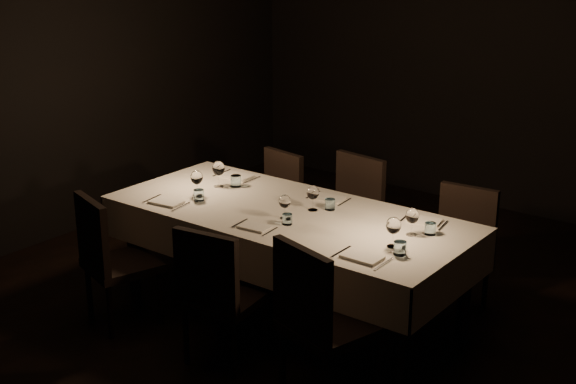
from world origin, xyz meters
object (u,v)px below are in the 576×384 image
Objects in this scene: chair_near_left at (110,255)px; chair_far_center at (350,212)px; chair_far_right at (461,243)px; chair_near_right at (318,316)px; chair_near_center at (217,290)px; chair_far_left at (275,200)px; dining_table at (288,222)px.

chair_near_left is 1.86m from chair_far_center.
chair_near_left is 1.06× the size of chair_far_right.
chair_far_right is at bearing -77.93° from chair_near_right.
chair_near_center reaches higher than chair_far_right.
chair_far_left is at bearing 178.33° from chair_far_right.
chair_near_left is (-0.85, -0.85, -0.18)m from dining_table.
chair_far_center is at bearing -46.87° from chair_near_right.
dining_table is at bearing -141.55° from chair_far_right.
chair_near_left is at bearing 18.58° from chair_near_right.
chair_far_right is at bearing 42.55° from dining_table.
chair_far_right is at bearing 8.66° from chair_far_center.
chair_near_center is at bearing -84.82° from dining_table.
chair_near_center is 1.04× the size of chair_far_left.
dining_table is 0.83m from chair_far_center.
dining_table is 2.88× the size of chair_far_right.
dining_table is 2.77× the size of chair_near_center.
chair_near_left is 0.93m from chair_near_center.
chair_near_center is 1.83m from chair_far_right.
chair_near_center is 1.75m from chair_far_left.
chair_far_center is 0.92m from chair_far_right.
chair_far_right reaches higher than chair_far_left.
chair_far_center is at bearing 14.58° from chair_far_left.
chair_near_left is 0.98× the size of chair_far_center.
chair_near_left is 1.02× the size of chair_near_center.
chair_far_left is (-0.71, 0.76, -0.20)m from dining_table.
chair_far_left is (-0.78, 1.57, -0.02)m from chair_near_center.
chair_near_right reaches higher than chair_near_left.
chair_near_center is at bearing 19.12° from chair_near_right.
chair_near_right is 1.11× the size of chair_far_left.
chair_near_left reaches higher than chair_far_right.
chair_far_left reaches higher than dining_table.
chair_far_center is (-0.82, 1.58, -0.01)m from chair_near_right.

